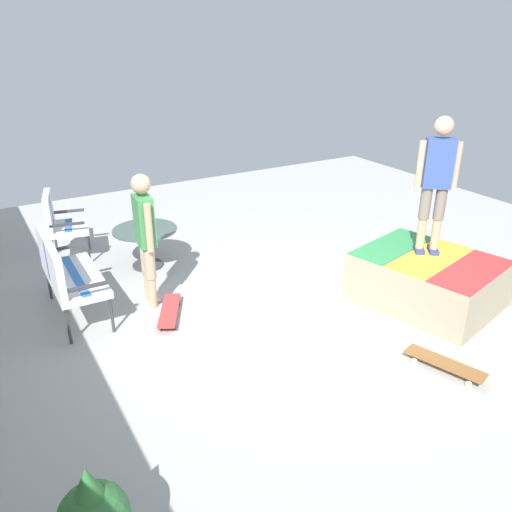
% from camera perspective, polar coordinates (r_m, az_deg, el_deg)
% --- Properties ---
extents(ground_plane, '(12.00, 12.00, 0.10)m').
position_cam_1_polar(ground_plane, '(6.33, 4.04, -6.65)').
color(ground_plane, '#A8A8A3').
extents(skate_ramp, '(2.03, 2.40, 0.62)m').
position_cam_1_polar(skate_ramp, '(6.74, 18.44, -2.44)').
color(skate_ramp, tan).
rests_on(skate_ramp, ground_plane).
extents(patio_bench, '(1.25, 0.56, 1.02)m').
position_cam_1_polar(patio_bench, '(6.32, -20.42, -1.46)').
color(patio_bench, '#38383D').
rests_on(patio_bench, ground_plane).
extents(patio_chair_near_house, '(0.73, 0.67, 1.02)m').
position_cam_1_polar(patio_chair_near_house, '(7.98, -20.84, 3.71)').
color(patio_chair_near_house, '#38383D').
rests_on(patio_chair_near_house, ground_plane).
extents(patio_table, '(0.90, 0.90, 0.57)m').
position_cam_1_polar(patio_table, '(7.47, -12.05, 1.74)').
color(patio_table, '#38383D').
rests_on(patio_table, ground_plane).
extents(person_watching, '(0.48, 0.26, 1.69)m').
position_cam_1_polar(person_watching, '(6.10, -12.10, 2.44)').
color(person_watching, silver).
rests_on(person_watching, ground_plane).
extents(person_skater, '(0.36, 0.40, 1.64)m').
position_cam_1_polar(person_skater, '(6.43, 19.28, 8.26)').
color(person_skater, navy).
rests_on(person_skater, skate_ramp).
extents(skateboard_by_bench, '(0.80, 0.55, 0.10)m').
position_cam_1_polar(skateboard_by_bench, '(6.25, -9.51, -5.96)').
color(skateboard_by_bench, '#B23838').
rests_on(skateboard_by_bench, ground_plane).
extents(skateboard_spare, '(0.82, 0.44, 0.10)m').
position_cam_1_polar(skateboard_spare, '(5.61, 20.06, -11.07)').
color(skateboard_spare, brown).
rests_on(skateboard_spare, ground_plane).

